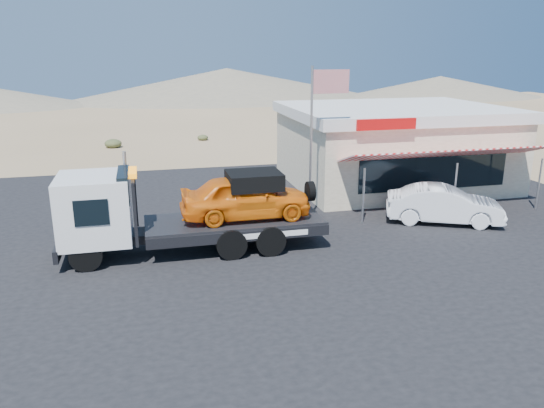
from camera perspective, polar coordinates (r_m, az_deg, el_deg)
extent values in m
plane|color=olive|center=(16.62, -6.82, -7.23)|extent=(120.00, 120.00, 0.00)
cube|color=black|center=(19.67, -2.14, -3.30)|extent=(32.00, 24.00, 0.02)
cylinder|color=black|center=(17.31, -19.40, -5.24)|extent=(1.00, 0.30, 1.00)
cylinder|color=black|center=(19.19, -18.89, -3.09)|extent=(1.00, 0.30, 1.00)
cylinder|color=black|center=(17.40, -4.44, -4.21)|extent=(1.00, 0.55, 1.00)
cylinder|color=black|center=(19.27, -5.43, -2.18)|extent=(1.00, 0.55, 1.00)
cylinder|color=black|center=(17.64, -0.25, -3.87)|extent=(1.00, 0.55, 1.00)
cylinder|color=black|center=(19.49, -1.64, -1.90)|extent=(1.00, 0.55, 1.00)
cube|color=black|center=(18.19, -7.47, -2.88)|extent=(8.22, 1.00, 0.30)
cube|color=white|center=(17.86, -18.53, -0.42)|extent=(2.21, 2.36, 2.11)
cube|color=black|center=(17.62, -15.65, 1.97)|extent=(0.35, 2.01, 0.90)
cube|color=black|center=(17.80, -14.50, -0.31)|extent=(0.10, 2.21, 2.01)
cube|color=orange|center=(17.52, -14.77, 3.31)|extent=(0.25, 1.20, 0.15)
cube|color=black|center=(18.24, -4.06, -1.81)|extent=(6.02, 2.31, 0.15)
imported|color=orange|center=(18.07, -2.86, 0.78)|extent=(4.42, 1.78, 1.50)
cube|color=black|center=(17.98, -1.95, 2.60)|extent=(1.81, 1.50, 0.55)
imported|color=white|center=(21.86, 18.04, -0.07)|extent=(4.66, 3.23, 1.46)
cube|color=#C2B192|center=(27.51, 12.85, 5.65)|extent=(10.00, 8.00, 3.40)
cube|color=white|center=(27.23, 13.11, 9.69)|extent=(10.40, 8.40, 0.50)
cube|color=red|center=(22.34, 12.22, 8.38)|extent=(2.60, 0.12, 0.45)
cube|color=black|center=(24.09, 17.04, 3.39)|extent=(7.00, 0.06, 1.60)
cube|color=red|center=(23.18, 18.33, 5.19)|extent=(9.00, 1.73, 0.61)
cylinder|color=#99999E|center=(20.93, 9.81, 0.86)|extent=(0.08, 0.08, 2.20)
cylinder|color=#99999E|center=(22.80, 19.07, 1.47)|extent=(0.08, 0.08, 2.20)
cylinder|color=#99999E|center=(25.17, 26.77, 1.94)|extent=(0.08, 0.08, 2.20)
cylinder|color=#99999E|center=(20.99, 4.21, 6.42)|extent=(0.10, 0.10, 6.00)
cube|color=#B20C14|center=(20.96, 6.35, 12.96)|extent=(1.50, 0.02, 0.90)
ellipsoid|color=#404625|center=(38.94, -16.73, 6.31)|extent=(1.18, 1.18, 0.63)
ellipsoid|color=#404625|center=(40.75, -7.46, 7.13)|extent=(0.81, 0.81, 0.44)
cone|color=#726B59|center=(74.23, -4.84, 12.74)|extent=(44.00, 44.00, 4.20)
cone|color=#726B59|center=(80.93, 17.62, 11.92)|extent=(32.00, 32.00, 3.00)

